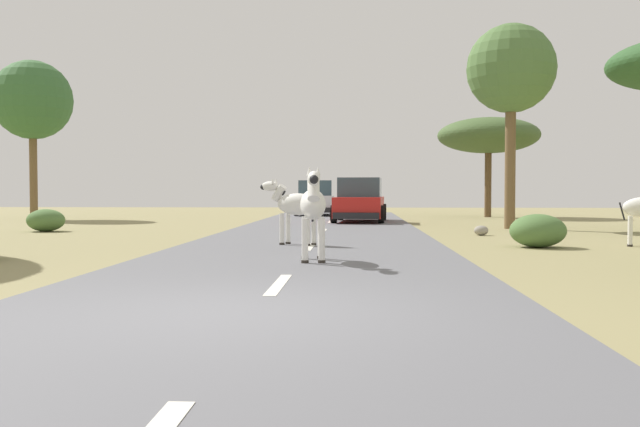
% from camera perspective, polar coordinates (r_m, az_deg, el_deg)
% --- Properties ---
extents(ground_plane, '(90.00, 90.00, 0.00)m').
position_cam_1_polar(ground_plane, '(7.12, -7.20, -8.47)').
color(ground_plane, '#8E8456').
extents(road, '(6.00, 64.00, 0.05)m').
position_cam_1_polar(road, '(7.08, -5.29, -8.32)').
color(road, slate).
rests_on(road, ground_plane).
extents(lane_markings, '(0.16, 56.00, 0.01)m').
position_cam_1_polar(lane_markings, '(6.10, -6.67, -9.72)').
color(lane_markings, silver).
rests_on(lane_markings, road).
extents(zebra_0, '(0.53, 1.72, 1.62)m').
position_cam_1_polar(zebra_0, '(11.87, -0.58, 0.64)').
color(zebra_0, silver).
rests_on(zebra_0, road).
extents(zebra_1, '(1.50, 0.94, 1.52)m').
position_cam_1_polar(zebra_1, '(15.54, -2.15, 0.71)').
color(zebra_1, silver).
rests_on(zebra_1, road).
extents(car_0, '(2.26, 4.45, 1.74)m').
position_cam_1_polar(car_0, '(27.31, 3.34, 1.01)').
color(car_0, red).
rests_on(car_0, road).
extents(car_1, '(2.22, 4.44, 1.74)m').
position_cam_1_polar(car_1, '(34.69, -0.43, 1.20)').
color(car_1, silver).
rests_on(car_1, road).
extents(tree_0, '(3.57, 3.57, 7.18)m').
position_cam_1_polar(tree_0, '(34.05, -22.83, 8.65)').
color(tree_0, brown).
rests_on(tree_0, ground_plane).
extents(tree_2, '(4.89, 4.89, 4.80)m').
position_cam_1_polar(tree_2, '(34.24, 13.85, 6.30)').
color(tree_2, brown).
rests_on(tree_2, ground_plane).
extents(tree_5, '(2.95, 2.95, 6.84)m').
position_cam_1_polar(tree_5, '(24.18, 15.62, 11.40)').
color(tree_5, brown).
rests_on(tree_5, ground_plane).
extents(bush_1, '(1.26, 1.13, 0.75)m').
position_cam_1_polar(bush_1, '(16.19, 17.69, -1.37)').
color(bush_1, '#4C7038').
rests_on(bush_1, ground_plane).
extents(bush_2, '(1.17, 1.06, 0.70)m').
position_cam_1_polar(bush_2, '(23.09, -21.86, -0.53)').
color(bush_2, '#4C7038').
rests_on(bush_2, ground_plane).
extents(rock_1, '(0.41, 0.36, 0.29)m').
position_cam_1_polar(rock_1, '(20.06, 13.27, -1.39)').
color(rock_1, gray).
rests_on(rock_1, ground_plane).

